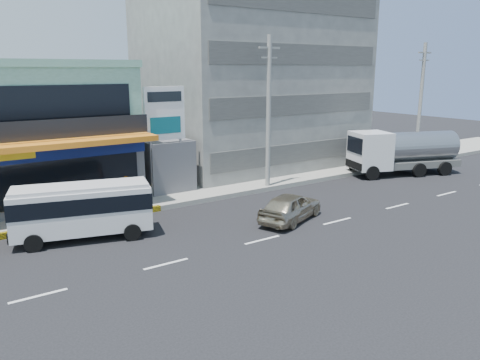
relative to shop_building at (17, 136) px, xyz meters
name	(u,v)px	position (x,y,z in m)	size (l,w,h in m)	color
ground	(262,240)	(8.00, -13.95, -4.00)	(120.00, 120.00, 0.00)	black
sidewalk	(238,183)	(13.00, -4.45, -3.85)	(70.00, 5.00, 0.30)	gray
shop_building	(17,136)	(0.00, 0.00, 0.00)	(12.40, 11.70, 8.00)	#4F4F54
concrete_building	(251,80)	(18.00, 1.05, 3.00)	(16.00, 12.00, 14.00)	gray
gap_structure	(155,163)	(8.00, -1.95, -2.25)	(3.00, 6.00, 3.50)	#4F4F54
satellite_dish	(161,138)	(8.00, -2.95, -0.42)	(1.50, 1.50, 0.15)	slate
billboard	(165,120)	(7.50, -4.75, 0.93)	(2.60, 0.18, 6.90)	gray
utility_pole_near	(269,113)	(14.00, -6.55, 1.15)	(1.60, 0.30, 10.00)	#999993
utility_pole_far	(420,103)	(30.00, -6.55, 1.15)	(1.60, 0.30, 10.00)	#999993
minibus	(82,207)	(1.08, -9.02, -2.42)	(6.62, 3.56, 2.64)	silver
sedan	(291,207)	(11.00, -12.45, -3.23)	(1.82, 4.52, 1.54)	tan
tanker_truck	(401,151)	(25.27, -8.49, -2.20)	(8.82, 5.15, 3.34)	silver
motorcycle_rider	(128,204)	(4.00, -7.15, -3.22)	(1.94, 1.17, 2.35)	#4C160A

